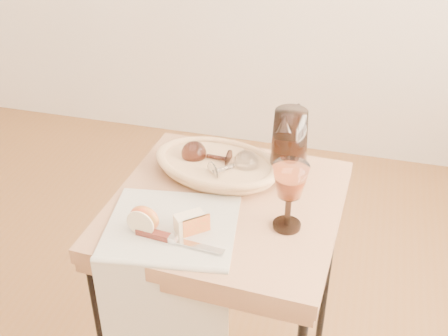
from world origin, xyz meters
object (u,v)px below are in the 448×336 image
(pitcher, at_px, (289,145))
(goblet_lying_b, at_px, (232,166))
(apple_half, at_px, (144,218))
(tea_towel, at_px, (172,226))
(bread_basket, at_px, (217,167))
(wine_goblet, at_px, (289,197))
(table_knife, at_px, (176,239))
(side_table, at_px, (226,303))
(goblet_lying_a, at_px, (209,156))

(pitcher, bearing_deg, goblet_lying_b, -167.81)
(goblet_lying_b, relative_size, apple_half, 1.49)
(tea_towel, distance_m, goblet_lying_b, 0.26)
(bread_basket, xyz_separation_m, apple_half, (-0.10, -0.30, 0.02))
(tea_towel, relative_size, apple_half, 4.15)
(tea_towel, xyz_separation_m, goblet_lying_b, (0.09, 0.24, 0.04))
(goblet_lying_b, height_order, wine_goblet, wine_goblet)
(goblet_lying_b, height_order, table_knife, goblet_lying_b)
(goblet_lying_b, relative_size, table_knife, 0.52)
(bread_basket, height_order, apple_half, apple_half)
(wine_goblet, bearing_deg, side_table, 160.48)
(bread_basket, xyz_separation_m, pitcher, (0.19, 0.04, 0.08))
(goblet_lying_a, distance_m, goblet_lying_b, 0.08)
(side_table, bearing_deg, bread_basket, 115.54)
(pitcher, relative_size, wine_goblet, 1.34)
(pitcher, xyz_separation_m, apple_half, (-0.30, -0.34, -0.06))
(bread_basket, bearing_deg, goblet_lying_a, 162.63)
(bread_basket, relative_size, goblet_lying_b, 2.82)
(apple_half, relative_size, table_knife, 0.35)
(wine_goblet, height_order, table_knife, wine_goblet)
(tea_towel, distance_m, apple_half, 0.08)
(wine_goblet, relative_size, apple_half, 2.37)
(goblet_lying_a, relative_size, goblet_lying_b, 1.02)
(tea_towel, height_order, goblet_lying_b, goblet_lying_b)
(wine_goblet, bearing_deg, tea_towel, -164.30)
(apple_half, bearing_deg, goblet_lying_b, 67.11)
(goblet_lying_a, height_order, apple_half, goblet_lying_a)
(wine_goblet, relative_size, table_knife, 0.82)
(bread_basket, bearing_deg, apple_half, -100.00)
(side_table, relative_size, pitcher, 3.10)
(side_table, height_order, table_knife, table_knife)
(wine_goblet, bearing_deg, apple_half, -161.59)
(bread_basket, bearing_deg, goblet_lying_b, -12.60)
(tea_towel, height_order, apple_half, apple_half)
(side_table, relative_size, bread_basket, 2.33)
(side_table, height_order, wine_goblet, wine_goblet)
(goblet_lying_a, bearing_deg, wine_goblet, 146.43)
(bread_basket, distance_m, pitcher, 0.22)
(tea_towel, height_order, pitcher, pitcher)
(bread_basket, height_order, pitcher, pitcher)
(tea_towel, height_order, goblet_lying_a, goblet_lying_a)
(pitcher, bearing_deg, wine_goblet, -92.01)
(goblet_lying_b, xyz_separation_m, pitcher, (0.15, 0.06, 0.06))
(side_table, xyz_separation_m, apple_half, (-0.16, -0.17, 0.42))
(side_table, height_order, tea_towel, tea_towel)
(goblet_lying_b, height_order, apple_half, goblet_lying_b)
(apple_half, bearing_deg, pitcher, 54.63)
(bread_basket, distance_m, goblet_lying_b, 0.06)
(tea_towel, relative_size, bread_basket, 0.98)
(wine_goblet, bearing_deg, goblet_lying_a, 142.92)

